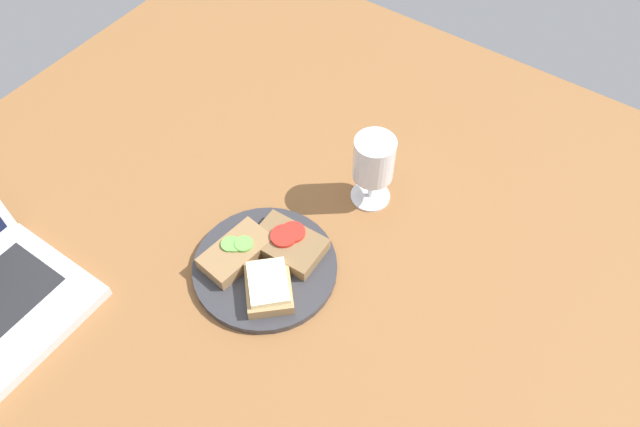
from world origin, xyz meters
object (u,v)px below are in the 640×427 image
Objects in this scene: sandwich_with_tomato at (288,243)px; sandwich_with_cucumber at (236,252)px; wine_glass at (374,162)px; plate at (265,267)px; sandwich_with_cheese at (268,286)px.

sandwich_with_tomato is 0.95× the size of sandwich_with_cucumber.
sandwich_with_cucumber is 26.71cm from wine_glass.
plate is 1.90× the size of sandwich_with_cucumber.
sandwich_with_cucumber is (-6.08, 5.81, 0.01)cm from sandwich_with_tomato.
plate is 5.30cm from sandwich_with_cheese.
sandwich_with_cheese is 8.43cm from sandwich_with_cucumber.
plate is 5.28cm from sandwich_with_tomato.
sandwich_with_cheese is (-3.38, -3.49, 2.11)cm from plate.
plate is 1.99× the size of sandwich_with_tomato.
sandwich_with_tomato is 0.84× the size of wine_glass.
sandwich_with_tomato is at bearing -13.26° from plate.
sandwich_with_cucumber reaches higher than plate.
wine_glass is at bearing -14.52° from plate.
sandwich_with_cheese is 8.51cm from sandwich_with_tomato.
sandwich_with_cucumber is 0.88× the size of wine_glass.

